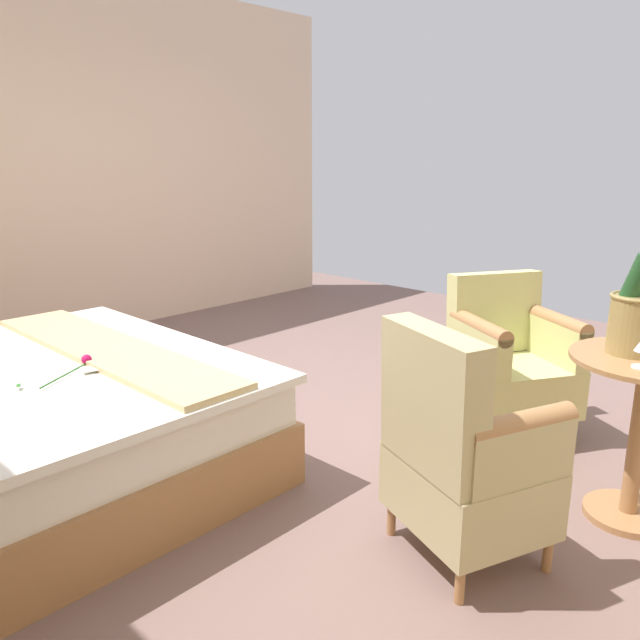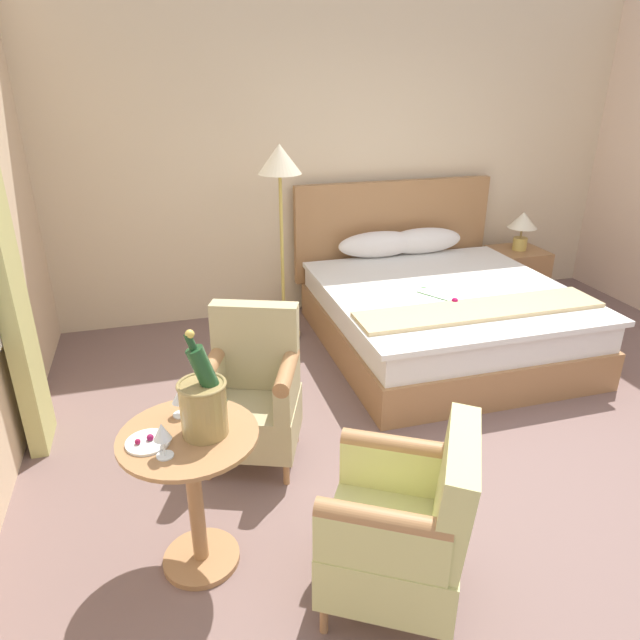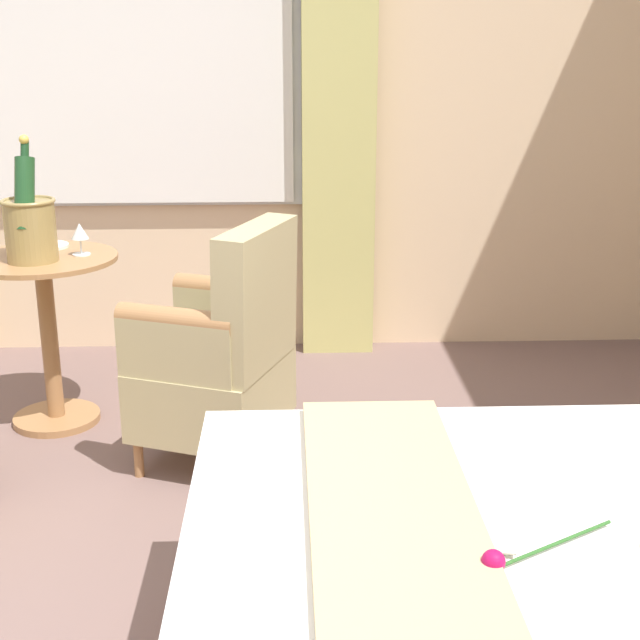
{
  "view_description": "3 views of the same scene",
  "coord_description": "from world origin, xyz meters",
  "px_view_note": "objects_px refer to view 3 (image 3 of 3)",
  "views": [
    {
      "loc": [
        -2.41,
        2.43,
        1.51
      ],
      "look_at": [
        -0.66,
        0.59,
        0.84
      ],
      "focal_mm": 35.0,
      "sensor_mm": 36.0,
      "label": 1
    },
    {
      "loc": [
        -1.74,
        -2.33,
        2.15
      ],
      "look_at": [
        -0.83,
        0.85,
        0.7
      ],
      "focal_mm": 32.0,
      "sensor_mm": 36.0,
      "label": 2
    },
    {
      "loc": [
        1.82,
        0.77,
        1.56
      ],
      "look_at": [
        -0.86,
        0.87,
        0.72
      ],
      "focal_mm": 50.0,
      "sensor_mm": 36.0,
      "label": 3
    }
  ],
  "objects_px": {
    "side_table_round": "(48,323)",
    "champagne_bucket": "(29,222)",
    "wine_glass_near_bucket": "(80,233)",
    "wine_glass_near_edge": "(13,225)",
    "armchair_by_window": "(222,356)",
    "snack_plate": "(46,246)"
  },
  "relations": [
    {
      "from": "snack_plate",
      "to": "armchair_by_window",
      "type": "height_order",
      "value": "armchair_by_window"
    },
    {
      "from": "champagne_bucket",
      "to": "wine_glass_near_bucket",
      "type": "distance_m",
      "value": 0.2
    },
    {
      "from": "side_table_round",
      "to": "armchair_by_window",
      "type": "relative_size",
      "value": 0.78
    },
    {
      "from": "champagne_bucket",
      "to": "wine_glass_near_edge",
      "type": "distance_m",
      "value": 0.22
    },
    {
      "from": "side_table_round",
      "to": "armchair_by_window",
      "type": "height_order",
      "value": "armchair_by_window"
    },
    {
      "from": "champagne_bucket",
      "to": "wine_glass_near_bucket",
      "type": "height_order",
      "value": "champagne_bucket"
    },
    {
      "from": "side_table_round",
      "to": "armchair_by_window",
      "type": "distance_m",
      "value": 0.84
    },
    {
      "from": "side_table_round",
      "to": "champagne_bucket",
      "type": "height_order",
      "value": "champagne_bucket"
    },
    {
      "from": "champagne_bucket",
      "to": "snack_plate",
      "type": "distance_m",
      "value": 0.29
    },
    {
      "from": "wine_glass_near_bucket",
      "to": "armchair_by_window",
      "type": "xyz_separation_m",
      "value": [
        0.41,
        0.58,
        -0.38
      ]
    },
    {
      "from": "armchair_by_window",
      "to": "side_table_round",
      "type": "bearing_deg",
      "value": -117.98
    },
    {
      "from": "wine_glass_near_bucket",
      "to": "snack_plate",
      "type": "distance_m",
      "value": 0.25
    },
    {
      "from": "armchair_by_window",
      "to": "snack_plate",
      "type": "bearing_deg",
      "value": -126.25
    },
    {
      "from": "champagne_bucket",
      "to": "armchair_by_window",
      "type": "relative_size",
      "value": 0.52
    },
    {
      "from": "wine_glass_near_edge",
      "to": "snack_plate",
      "type": "bearing_deg",
      "value": 121.3
    },
    {
      "from": "snack_plate",
      "to": "armchair_by_window",
      "type": "bearing_deg",
      "value": 53.75
    },
    {
      "from": "wine_glass_near_bucket",
      "to": "champagne_bucket",
      "type": "bearing_deg",
      "value": -60.18
    },
    {
      "from": "side_table_round",
      "to": "wine_glass_near_bucket",
      "type": "relative_size",
      "value": 5.49
    },
    {
      "from": "side_table_round",
      "to": "champagne_bucket",
      "type": "relative_size",
      "value": 1.48
    },
    {
      "from": "wine_glass_near_bucket",
      "to": "wine_glass_near_edge",
      "type": "height_order",
      "value": "wine_glass_near_edge"
    },
    {
      "from": "wine_glass_near_edge",
      "to": "armchair_by_window",
      "type": "height_order",
      "value": "armchair_by_window"
    },
    {
      "from": "side_table_round",
      "to": "snack_plate",
      "type": "relative_size",
      "value": 3.91
    }
  ]
}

